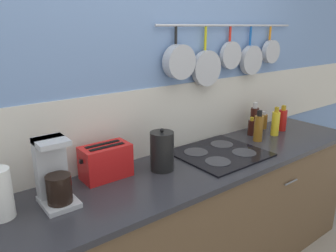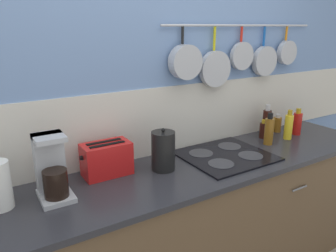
{
  "view_description": "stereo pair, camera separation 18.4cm",
  "coord_description": "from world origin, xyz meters",
  "px_view_note": "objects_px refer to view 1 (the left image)",
  "views": [
    {
      "loc": [
        -1.11,
        -1.39,
        1.74
      ],
      "look_at": [
        -0.03,
        0.0,
        1.2
      ],
      "focal_mm": 35.0,
      "sensor_mm": 36.0,
      "label": 1
    },
    {
      "loc": [
        -0.96,
        -1.5,
        1.74
      ],
      "look_at": [
        -0.03,
        0.0,
        1.2
      ],
      "focal_mm": 35.0,
      "sensor_mm": 36.0,
      "label": 2
    }
  ],
  "objects_px": {
    "bottle_cooking_wine": "(275,123)",
    "bottle_sesame_oil": "(263,121)",
    "kettle": "(162,151)",
    "bottle_vinegar": "(254,119)",
    "bottle_dish_soap": "(258,128)",
    "bottle_olive_oil": "(282,119)",
    "coffee_maker": "(54,176)",
    "toaster": "(106,161)",
    "bottle_hot_sauce": "(251,127)"
  },
  "relations": [
    {
      "from": "bottle_cooking_wine",
      "to": "kettle",
      "type": "bearing_deg",
      "value": 178.77
    },
    {
      "from": "coffee_maker",
      "to": "bottle_dish_soap",
      "type": "xyz_separation_m",
      "value": [
        1.53,
        -0.04,
        -0.03
      ]
    },
    {
      "from": "toaster",
      "to": "bottle_dish_soap",
      "type": "relative_size",
      "value": 1.23
    },
    {
      "from": "toaster",
      "to": "bottle_olive_oil",
      "type": "bearing_deg",
      "value": -3.44
    },
    {
      "from": "toaster",
      "to": "bottle_vinegar",
      "type": "xyz_separation_m",
      "value": [
        1.35,
        0.02,
        0.01
      ]
    },
    {
      "from": "kettle",
      "to": "bottle_sesame_oil",
      "type": "height_order",
      "value": "kettle"
    },
    {
      "from": "bottle_hot_sauce",
      "to": "bottle_olive_oil",
      "type": "bearing_deg",
      "value": -14.52
    },
    {
      "from": "bottle_hot_sauce",
      "to": "bottle_cooking_wine",
      "type": "distance_m",
      "value": 0.19
    },
    {
      "from": "coffee_maker",
      "to": "kettle",
      "type": "distance_m",
      "value": 0.64
    },
    {
      "from": "kettle",
      "to": "bottle_vinegar",
      "type": "height_order",
      "value": "kettle"
    },
    {
      "from": "toaster",
      "to": "bottle_sesame_oil",
      "type": "relative_size",
      "value": 1.98
    },
    {
      "from": "bottle_hot_sauce",
      "to": "bottle_sesame_oil",
      "type": "relative_size",
      "value": 0.99
    },
    {
      "from": "bottle_cooking_wine",
      "to": "bottle_olive_oil",
      "type": "relative_size",
      "value": 1.08
    },
    {
      "from": "bottle_vinegar",
      "to": "bottle_olive_oil",
      "type": "height_order",
      "value": "bottle_vinegar"
    },
    {
      "from": "bottle_cooking_wine",
      "to": "bottle_sesame_oil",
      "type": "distance_m",
      "value": 0.19
    },
    {
      "from": "bottle_cooking_wine",
      "to": "bottle_sesame_oil",
      "type": "height_order",
      "value": "bottle_cooking_wine"
    },
    {
      "from": "coffee_maker",
      "to": "toaster",
      "type": "height_order",
      "value": "coffee_maker"
    },
    {
      "from": "toaster",
      "to": "kettle",
      "type": "height_order",
      "value": "kettle"
    },
    {
      "from": "bottle_hot_sauce",
      "to": "bottle_cooking_wine",
      "type": "xyz_separation_m",
      "value": [
        0.15,
        -0.12,
        0.04
      ]
    },
    {
      "from": "bottle_dish_soap",
      "to": "bottle_cooking_wine",
      "type": "bearing_deg",
      "value": 0.9
    },
    {
      "from": "toaster",
      "to": "bottle_vinegar",
      "type": "height_order",
      "value": "bottle_vinegar"
    },
    {
      "from": "bottle_dish_soap",
      "to": "bottle_cooking_wine",
      "type": "relative_size",
      "value": 1.03
    },
    {
      "from": "kettle",
      "to": "bottle_olive_oil",
      "type": "relative_size",
      "value": 1.24
    },
    {
      "from": "bottle_dish_soap",
      "to": "bottle_cooking_wine",
      "type": "distance_m",
      "value": 0.22
    },
    {
      "from": "bottle_cooking_wine",
      "to": "bottle_sesame_oil",
      "type": "relative_size",
      "value": 1.56
    },
    {
      "from": "bottle_sesame_oil",
      "to": "coffee_maker",
      "type": "bearing_deg",
      "value": -175.8
    },
    {
      "from": "bottle_sesame_oil",
      "to": "bottle_cooking_wine",
      "type": "bearing_deg",
      "value": -114.18
    },
    {
      "from": "toaster",
      "to": "bottle_dish_soap",
      "type": "distance_m",
      "value": 1.21
    },
    {
      "from": "kettle",
      "to": "bottle_sesame_oil",
      "type": "distance_m",
      "value": 1.19
    },
    {
      "from": "coffee_maker",
      "to": "bottle_hot_sauce",
      "type": "relative_size",
      "value": 2.26
    },
    {
      "from": "coffee_maker",
      "to": "bottle_sesame_oil",
      "type": "relative_size",
      "value": 2.24
    },
    {
      "from": "bottle_hot_sauce",
      "to": "bottle_olive_oil",
      "type": "xyz_separation_m",
      "value": [
        0.3,
        -0.08,
        0.03
      ]
    },
    {
      "from": "coffee_maker",
      "to": "bottle_dish_soap",
      "type": "height_order",
      "value": "coffee_maker"
    },
    {
      "from": "toaster",
      "to": "bottle_cooking_wine",
      "type": "bearing_deg",
      "value": -5.39
    },
    {
      "from": "bottle_dish_soap",
      "to": "coffee_maker",
      "type": "bearing_deg",
      "value": 178.53
    },
    {
      "from": "bottle_vinegar",
      "to": "bottle_cooking_wine",
      "type": "height_order",
      "value": "bottle_vinegar"
    },
    {
      "from": "bottle_vinegar",
      "to": "bottle_cooking_wine",
      "type": "relative_size",
      "value": 1.09
    },
    {
      "from": "coffee_maker",
      "to": "bottle_vinegar",
      "type": "bearing_deg",
      "value": 3.9
    },
    {
      "from": "bottle_vinegar",
      "to": "bottle_dish_soap",
      "type": "bearing_deg",
      "value": -133.13
    },
    {
      "from": "bottle_dish_soap",
      "to": "bottle_olive_oil",
      "type": "distance_m",
      "value": 0.38
    },
    {
      "from": "bottle_vinegar",
      "to": "coffee_maker",
      "type": "bearing_deg",
      "value": -176.1
    },
    {
      "from": "bottle_sesame_oil",
      "to": "toaster",
      "type": "bearing_deg",
      "value": -178.64
    },
    {
      "from": "kettle",
      "to": "coffee_maker",
      "type": "bearing_deg",
      "value": 178.94
    },
    {
      "from": "toaster",
      "to": "bottle_dish_soap",
      "type": "bearing_deg",
      "value": -6.52
    },
    {
      "from": "coffee_maker",
      "to": "toaster",
      "type": "relative_size",
      "value": 1.13
    },
    {
      "from": "coffee_maker",
      "to": "bottle_dish_soap",
      "type": "relative_size",
      "value": 1.39
    },
    {
      "from": "kettle",
      "to": "bottle_cooking_wine",
      "type": "bearing_deg",
      "value": -1.23
    },
    {
      "from": "coffee_maker",
      "to": "bottle_olive_oil",
      "type": "distance_m",
      "value": 1.9
    },
    {
      "from": "bottle_dish_soap",
      "to": "bottle_sesame_oil",
      "type": "xyz_separation_m",
      "value": [
        0.3,
        0.17,
        -0.04
      ]
    },
    {
      "from": "bottle_cooking_wine",
      "to": "bottle_hot_sauce",
      "type": "bearing_deg",
      "value": 141.29
    }
  ]
}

